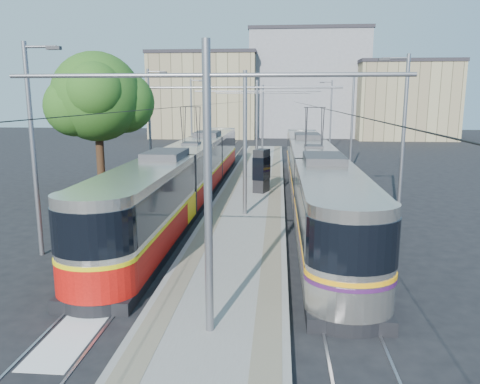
{
  "coord_description": "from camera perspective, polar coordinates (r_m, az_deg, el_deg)",
  "views": [
    {
      "loc": [
        1.65,
        -14.7,
        5.99
      ],
      "look_at": [
        -0.17,
        7.1,
        1.6
      ],
      "focal_mm": 35.0,
      "sensor_mm": 36.0,
      "label": 1
    }
  ],
  "objects": [
    {
      "name": "track_arrow",
      "position": [
        14.15,
        -18.09,
        -14.26
      ],
      "size": [
        1.2,
        5.0,
        0.01
      ],
      "primitive_type": "cube",
      "color": "silver",
      "rests_on": "ground"
    },
    {
      "name": "tree",
      "position": [
        30.99,
        -16.25,
        10.88
      ],
      "size": [
        6.08,
        5.62,
        8.84
      ],
      "color": "#382314",
      "rests_on": "ground"
    },
    {
      "name": "shelter",
      "position": [
        28.78,
        2.63,
        2.73
      ],
      "size": [
        1.1,
        1.37,
        2.64
      ],
      "rotation": [
        0.0,
        0.0,
        -0.35
      ],
      "color": "black",
      "rests_on": "platform"
    },
    {
      "name": "rails",
      "position": [
        32.3,
        1.76,
        0.68
      ],
      "size": [
        8.71,
        70.0,
        0.03
      ],
      "color": "gray",
      "rests_on": "ground"
    },
    {
      "name": "building_left",
      "position": [
        75.61,
        -4.18,
        11.68
      ],
      "size": [
        16.32,
        12.24,
        12.92
      ],
      "color": "#968C66",
      "rests_on": "ground"
    },
    {
      "name": "tram_right",
      "position": [
        26.94,
        8.87,
        2.38
      ],
      "size": [
        2.43,
        31.02,
        5.5
      ],
      "color": "black",
      "rests_on": "ground"
    },
    {
      "name": "tram_left",
      "position": [
        28.52,
        -5.9,
        2.64
      ],
      "size": [
        2.43,
        32.3,
        5.5
      ],
      "color": "black",
      "rests_on": "ground"
    },
    {
      "name": "tactile_strip_right",
      "position": [
        32.21,
        4.34,
        1.15
      ],
      "size": [
        0.7,
        50.0,
        0.01
      ],
      "primitive_type": "cube",
      "color": "gray",
      "rests_on": "platform"
    },
    {
      "name": "platform",
      "position": [
        32.28,
        1.76,
        0.92
      ],
      "size": [
        4.0,
        50.0,
        0.3
      ],
      "primitive_type": "cube",
      "color": "gray",
      "rests_on": "ground"
    },
    {
      "name": "tactile_strip_left",
      "position": [
        32.36,
        -0.8,
        1.22
      ],
      "size": [
        0.7,
        50.0,
        0.01
      ],
      "primitive_type": "cube",
      "color": "gray",
      "rests_on": "platform"
    },
    {
      "name": "catenary",
      "position": [
        28.94,
        1.51,
        8.44
      ],
      "size": [
        9.2,
        70.0,
        7.0
      ],
      "color": "slate",
      "rests_on": "platform"
    },
    {
      "name": "ground",
      "position": [
        15.96,
        -1.54,
        -10.7
      ],
      "size": [
        160.0,
        160.0,
        0.0
      ],
      "primitive_type": "plane",
      "color": "black",
      "rests_on": "ground"
    },
    {
      "name": "street_lamps",
      "position": [
        35.79,
        2.14,
        8.44
      ],
      "size": [
        15.18,
        38.22,
        8.0
      ],
      "color": "slate",
      "rests_on": "ground"
    },
    {
      "name": "building_right",
      "position": [
        74.98,
        19.27,
        10.52
      ],
      "size": [
        14.28,
        10.2,
        11.43
      ],
      "color": "#968C66",
      "rests_on": "ground"
    },
    {
      "name": "building_centre",
      "position": [
        78.86,
        8.13,
        12.88
      ],
      "size": [
        18.36,
        14.28,
        16.48
      ],
      "color": "gray",
      "rests_on": "ground"
    }
  ]
}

